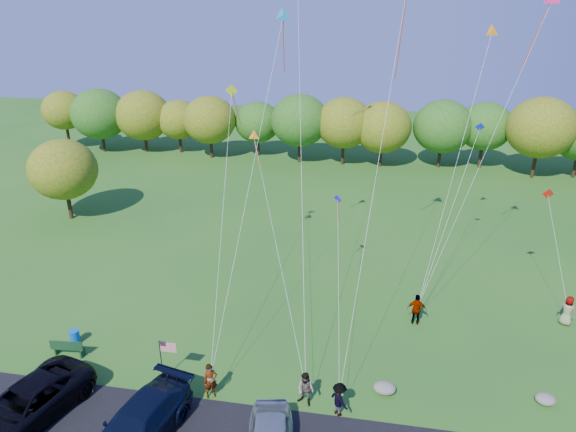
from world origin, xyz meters
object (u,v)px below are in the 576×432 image
(flyer_a, at_px, (210,381))
(flyer_e, at_px, (567,311))
(flyer_b, at_px, (306,389))
(flyer_c, at_px, (339,399))
(minivan_dark, at_px, (26,404))
(park_bench, at_px, (68,348))
(trash_barrel, at_px, (75,337))
(flyer_d, at_px, (417,309))
(minivan_navy, at_px, (137,426))

(flyer_a, bearing_deg, flyer_e, -6.49)
(flyer_b, distance_m, flyer_c, 1.62)
(minivan_dark, height_order, flyer_c, minivan_dark)
(flyer_a, relative_size, park_bench, 1.03)
(flyer_a, xyz_separation_m, trash_barrel, (-8.68, 2.65, -0.51))
(flyer_d, bearing_deg, flyer_e, -168.30)
(minivan_dark, height_order, flyer_e, flyer_e)
(minivan_dark, distance_m, flyer_d, 20.56)
(flyer_b, bearing_deg, flyer_a, -154.75)
(flyer_d, height_order, flyer_e, flyer_d)
(flyer_a, distance_m, flyer_b, 4.52)
(flyer_e, relative_size, park_bench, 1.03)
(flyer_e, bearing_deg, minivan_navy, 61.59)
(minivan_dark, xyz_separation_m, flyer_a, (7.63, 2.87, 0.00))
(flyer_d, bearing_deg, minivan_dark, 33.42)
(minivan_navy, relative_size, park_bench, 3.33)
(flyer_d, distance_m, park_bench, 19.39)
(flyer_a, bearing_deg, minivan_dark, 167.55)
(minivan_dark, height_order, flyer_b, minivan_dark)
(minivan_navy, distance_m, trash_barrel, 8.79)
(flyer_e, distance_m, park_bench, 28.05)
(minivan_dark, relative_size, trash_barrel, 7.58)
(flyer_a, bearing_deg, flyer_d, 5.14)
(flyer_a, height_order, trash_barrel, flyer_a)
(flyer_c, relative_size, park_bench, 0.96)
(flyer_e, bearing_deg, flyer_d, 40.09)
(flyer_d, relative_size, park_bench, 1.08)
(flyer_d, distance_m, trash_barrel, 19.33)
(minivan_dark, bearing_deg, minivan_navy, 12.68)
(flyer_e, distance_m, trash_barrel, 28.03)
(flyer_a, height_order, flyer_d, flyer_d)
(flyer_a, relative_size, flyer_e, 1.00)
(minivan_dark, xyz_separation_m, flyer_d, (17.56, 10.70, 0.05))
(flyer_d, xyz_separation_m, trash_barrel, (-18.61, -5.17, -0.56))
(minivan_dark, relative_size, flyer_b, 3.48)
(trash_barrel, bearing_deg, flyer_e, 13.69)
(flyer_c, bearing_deg, flyer_a, 43.89)
(flyer_b, height_order, flyer_c, flyer_b)
(flyer_a, distance_m, flyer_c, 6.10)
(minivan_dark, relative_size, flyer_a, 3.34)
(flyer_d, bearing_deg, flyer_c, 66.24)
(flyer_a, bearing_deg, flyer_b, -29.77)
(minivan_dark, height_order, park_bench, minivan_dark)
(trash_barrel, bearing_deg, flyer_d, 15.53)
(flyer_c, distance_m, park_bench, 14.62)
(minivan_navy, relative_size, flyer_e, 3.24)
(minivan_dark, height_order, minivan_navy, minivan_navy)
(flyer_c, relative_size, flyer_e, 0.94)
(flyer_a, height_order, flyer_b, flyer_a)
(flyer_c, bearing_deg, flyer_e, -98.24)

